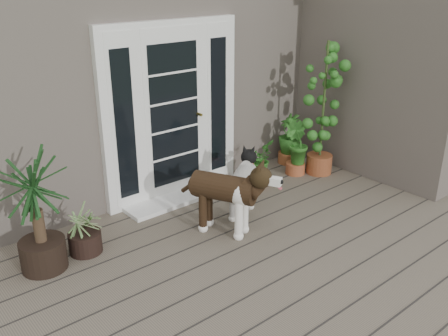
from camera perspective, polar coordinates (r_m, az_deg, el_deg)
deck at (r=5.11m, az=10.85°, el=-10.81°), size 6.20×4.60×0.12m
house_main at (r=7.77m, az=-13.61°, el=12.25°), size 7.40×4.00×3.10m
house_wing at (r=7.44m, az=19.69°, el=11.17°), size 1.60×2.40×3.10m
door_unit at (r=6.01m, az=-5.98°, el=6.49°), size 1.90×0.14×2.15m
door_step at (r=6.23m, az=-4.56°, el=-3.23°), size 1.60×0.40×0.05m
brindle_dog at (r=5.28m, az=0.00°, el=-3.71°), size 0.77×1.00×0.77m
white_dog at (r=5.68m, az=2.08°, el=-2.50°), size 0.82×0.70×0.64m
spider_plant at (r=5.14m, az=-15.98°, el=-6.49°), size 0.65×0.65×0.59m
yucca at (r=4.87m, az=-20.84°, el=-4.90°), size 0.82×0.82×1.18m
herb_a at (r=6.48m, az=4.00°, el=0.11°), size 0.56×0.56×0.52m
herb_b at (r=6.91m, az=8.33°, el=1.42°), size 0.41×0.41×0.54m
herb_c at (r=7.28m, az=7.52°, el=2.83°), size 0.46×0.46×0.60m
sapling at (r=6.79m, az=11.44°, el=6.89°), size 0.69×0.69×1.90m
clog_left at (r=6.33m, az=-0.29°, el=-2.55°), size 0.18×0.29×0.08m
clog_right at (r=6.55m, az=1.59°, el=-1.69°), size 0.25×0.28×0.08m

